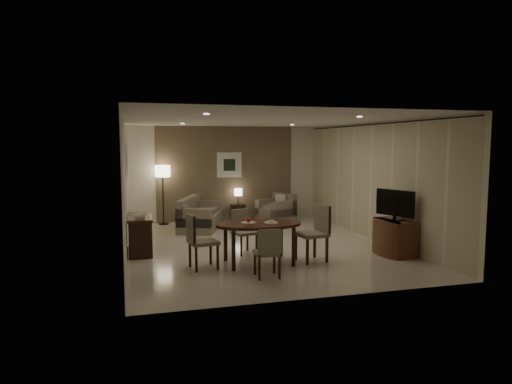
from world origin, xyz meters
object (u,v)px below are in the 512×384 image
object	(u,v)px
tv_cabinet	(395,237)
sofa	(201,213)
chair_right	(311,233)
dining_table	(259,243)
chair_near	(267,252)
armchair	(276,208)
chair_left	(203,241)
floor_lamp	(163,195)
console_desk	(140,234)
chair_far	(244,232)
side_table	(238,212)

from	to	relation	value
tv_cabinet	sofa	size ratio (longest dim) A/B	0.52
chair_right	sofa	xyz separation A→B (m)	(-1.50, 3.80, -0.12)
tv_cabinet	chair_right	xyz separation A→B (m)	(-1.80, -0.03, 0.18)
dining_table	chair_near	bearing A→B (deg)	-96.79
armchair	sofa	bearing A→B (deg)	-97.29
chair_left	floor_lamp	xyz separation A→B (m)	(-0.38, 4.75, 0.32)
console_desk	tv_cabinet	xyz separation A→B (m)	(4.89, -1.50, -0.03)
dining_table	chair_left	distance (m)	1.04
chair_far	floor_lamp	bearing A→B (deg)	92.22
sofa	console_desk	bearing A→B (deg)	166.92
chair_far	chair_right	world-z (taller)	chair_right
chair_right	armchair	world-z (taller)	chair_right
console_desk	dining_table	xyz separation A→B (m)	(2.09, -1.44, 0.00)
chair_far	chair_left	xyz separation A→B (m)	(-0.96, -0.88, 0.05)
sofa	armchair	distance (m)	2.32
chair_left	chair_far	bearing A→B (deg)	-56.41
armchair	chair_far	bearing A→B (deg)	-50.32
chair_far	armchair	size ratio (longest dim) A/B	1.00
floor_lamp	chair_left	bearing A→B (deg)	-85.48
chair_near	tv_cabinet	bearing A→B (deg)	-161.73
chair_near	side_table	size ratio (longest dim) A/B	1.75
chair_left	sofa	xyz separation A→B (m)	(0.53, 3.77, -0.08)
tv_cabinet	floor_lamp	size ratio (longest dim) A/B	0.56
chair_left	chair_right	xyz separation A→B (m)	(2.03, -0.03, 0.04)
tv_cabinet	chair_left	xyz separation A→B (m)	(-3.83, -0.00, 0.14)
armchair	dining_table	bearing A→B (deg)	-45.02
tv_cabinet	floor_lamp	distance (m)	6.36
console_desk	floor_lamp	bearing A→B (deg)	78.06
console_desk	floor_lamp	world-z (taller)	floor_lamp
tv_cabinet	dining_table	distance (m)	2.80
chair_near	armchair	distance (m)	5.53
chair_near	armchair	size ratio (longest dim) A/B	0.95
chair_left	sofa	bearing A→B (deg)	-16.73
chair_right	console_desk	bearing A→B (deg)	-126.14
console_desk	chair_near	distance (m)	3.05
dining_table	chair_right	size ratio (longest dim) A/B	1.52
sofa	floor_lamp	world-z (taller)	floor_lamp
chair_left	chair_right	distance (m)	2.03
console_desk	sofa	world-z (taller)	sofa
chair_left	sofa	size ratio (longest dim) A/B	0.56
tv_cabinet	sofa	world-z (taller)	sofa
chair_far	side_table	bearing A→B (deg)	61.83
side_table	console_desk	bearing A→B (deg)	-130.74
chair_far	sofa	size ratio (longest dim) A/B	0.50
dining_table	chair_right	xyz separation A→B (m)	(1.00, -0.10, 0.15)
tv_cabinet	armchair	xyz separation A→B (m)	(-1.07, 4.41, 0.04)
dining_table	side_table	bearing A→B (deg)	81.44
dining_table	sofa	bearing A→B (deg)	97.78
dining_table	armchair	size ratio (longest dim) A/B	1.82
chair_far	armchair	world-z (taller)	chair_far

